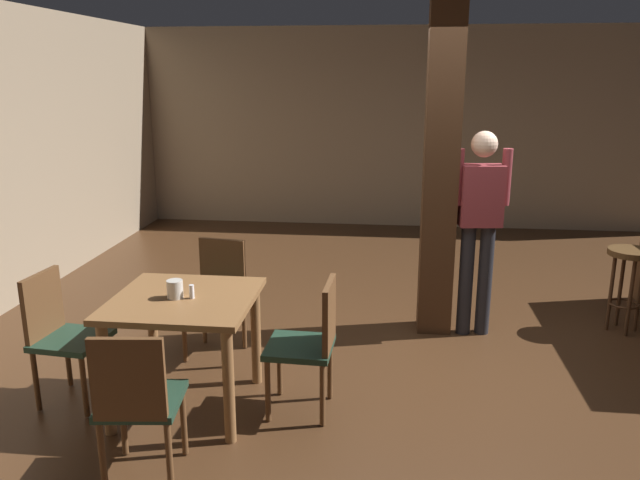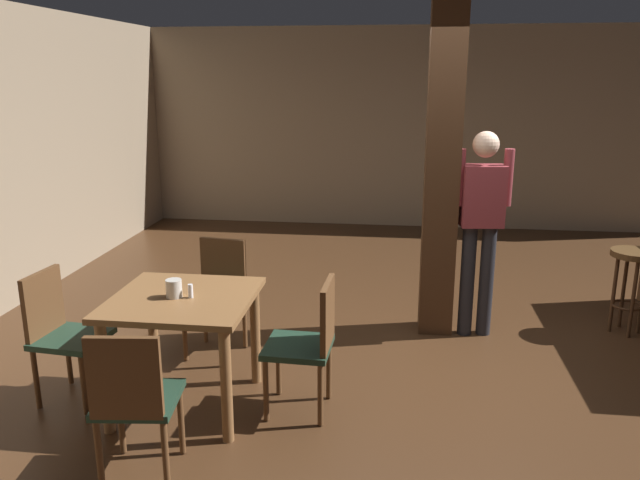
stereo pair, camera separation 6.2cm
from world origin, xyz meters
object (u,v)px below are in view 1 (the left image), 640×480
Objects in this scene: chair_west at (61,331)px; salt_shaker at (192,292)px; dining_table at (185,317)px; chair_east at (311,340)px; napkin_cup at (175,289)px; chair_south at (137,398)px; standing_person at (479,219)px; bar_stool_near at (628,270)px; chair_north at (217,291)px.

chair_west is 9.91× the size of salt_shaker.
chair_east is at bearing 2.16° from dining_table.
napkin_cup is at bearing -178.23° from salt_shaker.
dining_table is 1.01× the size of chair_south.
standing_person is (2.88, 1.48, 0.50)m from chair_west.
salt_shaker reaches higher than dining_table.
chair_west is 1.00× the size of chair_east.
chair_north is at bearing -166.54° from bar_stool_near.
chair_south is 1.22× the size of bar_stool_near.
dining_table is at bearing 163.15° from salt_shaker.
chair_east is (0.85, -0.83, 0.00)m from chair_north.
bar_stool_near is at bearing 26.56° from dining_table.
dining_table is 0.86m from chair_west.
chair_east is 1.94m from standing_person.
salt_shaker is 0.12× the size of bar_stool_near.
standing_person is (1.97, 1.48, 0.18)m from salt_shaker.
chair_west is 1.67m from chair_east.
salt_shaker is at bearing -142.98° from standing_person.
chair_south is 0.52× the size of standing_person.
salt_shaker is (0.91, 0.00, 0.31)m from chair_west.
salt_shaker is 0.05× the size of standing_person.
standing_person is at bearing -171.37° from bar_stool_near.
salt_shaker is at bearing 0.02° from chair_west.
dining_table is at bearing 1.32° from chair_west.
bar_stool_near is (3.32, 1.66, -0.08)m from dining_table.
chair_west is at bearing -152.73° from standing_person.
chair_south reaches higher than bar_stool_near.
chair_north is 1.00× the size of chair_west.
chair_south is 1.00× the size of chair_west.
napkin_cup is at bearing -144.38° from standing_person.
dining_table is at bearing -153.44° from bar_stool_near.
chair_south and chair_west have the same top height.
standing_person reaches higher than bar_stool_near.
chair_west is at bearing -158.06° from bar_stool_near.
napkin_cup is at bearing -91.09° from chair_north.
chair_north is at bearing 91.13° from chair_south.
chair_east is 7.59× the size of napkin_cup.
chair_west is at bearing -133.07° from chair_north.
standing_person is at bearing 37.02° from salt_shaker.
chair_west is at bearing 179.79° from napkin_cup.
chair_north and chair_west have the same top height.
bar_stool_near is at bearing 8.63° from standing_person.
chair_south is 0.86m from salt_shaker.
chair_west reaches higher than bar_stool_near.
standing_person is at bearing 49.83° from chair_east.
dining_table is at bearing 26.82° from napkin_cup.
dining_table is 0.20m from napkin_cup.
chair_north is 0.94m from napkin_cup.
napkin_cup is 0.07× the size of standing_person.
standing_person is at bearing 35.79° from dining_table.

